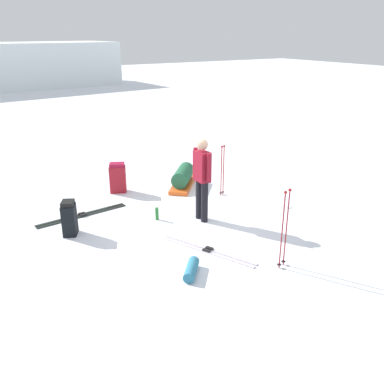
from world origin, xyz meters
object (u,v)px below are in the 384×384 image
object	(u,v)px
ski_pair_far	(208,250)
backpack_bright	(118,178)
backpack_large_dark	(69,218)
ski_poles_planted_near	(285,225)
ski_poles_planted_far	(223,168)
ski_pair_near	(82,215)
gear_sled	(183,178)
thermos_bottle	(157,214)
skier_standing	(202,176)
sleeping_mat_rolled	(191,269)

from	to	relation	value
ski_pair_far	backpack_bright	world-z (taller)	backpack_bright
backpack_large_dark	backpack_bright	distance (m)	2.31
ski_poles_planted_near	ski_poles_planted_far	distance (m)	3.29
ski_pair_near	backpack_bright	distance (m)	1.53
gear_sled	thermos_bottle	bearing A→B (deg)	-135.86
ski_pair_far	backpack_bright	bearing A→B (deg)	93.68
gear_sled	thermos_bottle	world-z (taller)	gear_sled
ski_pair_far	backpack_bright	size ratio (longest dim) A/B	2.45
ski_pair_near	backpack_large_dark	distance (m)	0.92
ski_poles_planted_far	thermos_bottle	size ratio (longest dim) A/B	4.66
backpack_large_dark	thermos_bottle	bearing A→B (deg)	-8.99
ski_pair_near	backpack_bright	size ratio (longest dim) A/B	2.70
backpack_bright	skier_standing	bearing A→B (deg)	-70.41
skier_standing	sleeping_mat_rolled	world-z (taller)	skier_standing
skier_standing	gear_sled	xyz separation A→B (m)	(0.68, 1.90, -0.73)
skier_standing	thermos_bottle	world-z (taller)	skier_standing
ski_pair_far	backpack_large_dark	distance (m)	2.70
thermos_bottle	ski_pair_near	bearing A→B (deg)	141.51
thermos_bottle	gear_sled	bearing A→B (deg)	44.14
ski_pair_far	backpack_large_dark	size ratio (longest dim) A/B	2.59
backpack_large_dark	gear_sled	xyz separation A→B (m)	(3.17, 1.15, -0.11)
skier_standing	ski_poles_planted_far	distance (m)	1.50
backpack_large_dark	ski_poles_planted_far	size ratio (longest dim) A/B	0.57
backpack_large_dark	ski_poles_planted_far	world-z (taller)	ski_poles_planted_far
ski_poles_planted_near	ski_poles_planted_far	bearing A→B (deg)	71.75
ski_poles_planted_near	gear_sled	distance (m)	4.19
sleeping_mat_rolled	thermos_bottle	world-z (taller)	thermos_bottle
backpack_bright	ski_poles_planted_near	bearing A→B (deg)	-78.03
backpack_bright	thermos_bottle	bearing A→B (deg)	-87.96
backpack_large_dark	sleeping_mat_rolled	size ratio (longest dim) A/B	1.25
skier_standing	ski_poles_planted_far	bearing A→B (deg)	38.01
ski_pair_far	ski_poles_planted_near	world-z (taller)	ski_poles_planted_near
ski_pair_near	backpack_large_dark	bearing A→B (deg)	-122.13
skier_standing	ski_poles_planted_near	world-z (taller)	skier_standing
skier_standing	thermos_bottle	xyz separation A→B (m)	(-0.78, 0.48, -0.82)
ski_pair_far	ski_poles_planted_far	xyz separation A→B (m)	(1.78, 2.07, 0.66)
backpack_large_dark	thermos_bottle	world-z (taller)	backpack_large_dark
gear_sled	ski_pair_far	bearing A→B (deg)	-112.99
ski_poles_planted_near	sleeping_mat_rolled	xyz separation A→B (m)	(-1.39, 0.57, -0.66)
ski_pair_far	gear_sled	distance (m)	3.33
backpack_bright	thermos_bottle	distance (m)	1.91
backpack_large_dark	ski_poles_planted_near	xyz separation A→B (m)	(2.62, -2.97, 0.42)
thermos_bottle	ski_poles_planted_far	bearing A→B (deg)	12.28
ski_pair_far	backpack_bright	distance (m)	3.57
ski_poles_planted_near	ski_pair_near	bearing A→B (deg)	120.29
ski_pair_far	ski_poles_planted_far	size ratio (longest dim) A/B	1.47
ski_pair_near	ski_pair_far	size ratio (longest dim) A/B	1.10
gear_sled	sleeping_mat_rolled	world-z (taller)	gear_sled
skier_standing	backpack_large_dark	bearing A→B (deg)	163.14
backpack_bright	ski_pair_far	bearing A→B (deg)	-86.32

